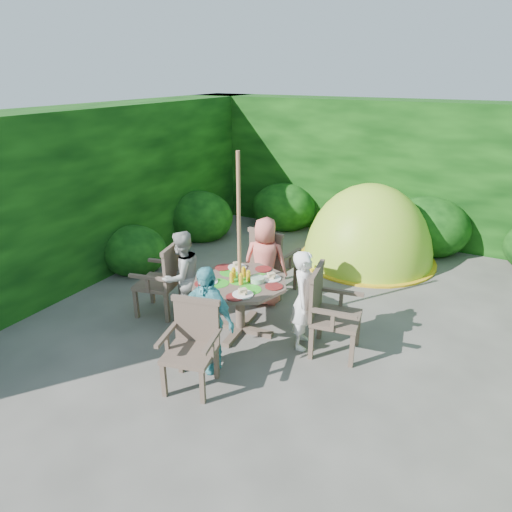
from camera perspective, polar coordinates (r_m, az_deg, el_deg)
The scene contains 13 objects.
ground at distance 5.87m, azimuth 8.78°, elevation -8.66°, with size 60.00×60.00×0.00m, color #4A4742.
hedge_enclosure at distance 6.57m, azimuth 13.53°, elevation 6.25°, with size 9.00×9.00×2.50m.
patio_table at distance 5.45m, azimuth -1.98°, elevation -4.11°, with size 1.28×1.28×0.81m.
parasol_pole at distance 5.24m, azimuth -2.10°, elevation 1.08°, with size 0.04×0.04×2.20m, color #8F5B39.
garden_chair_right at distance 5.16m, azimuth 9.13°, elevation -6.77°, with size 0.60×0.65×0.96m.
garden_chair_left at distance 6.00m, azimuth -11.53°, elevation -2.78°, with size 0.61×0.66×0.94m.
garden_chair_back at distance 6.41m, azimuth 1.98°, elevation -0.57°, with size 0.63×0.57×0.95m.
garden_chair_front at distance 4.67m, azimuth -7.96°, elevation -10.79°, with size 0.62×0.57×0.87m.
child_right at distance 5.19m, azimuth 6.04°, elevation -5.47°, with size 0.43×0.28×1.17m, color white.
child_left at distance 5.80m, azimuth -9.22°, elevation -2.51°, with size 0.57×0.45×1.18m, color #9E9E98.
child_back at distance 6.11m, azimuth 1.14°, elevation -0.72°, with size 0.60×0.39×1.22m, color #EA6E60.
child_front at distance 4.82m, azimuth -6.08°, elevation -7.77°, with size 0.69×0.29×1.18m, color #4CA7B3.
dome_tent at distance 7.98m, azimuth 13.60°, elevation -0.43°, with size 2.37×2.37×2.59m.
Camera 1 is at (1.61, -4.79, 2.99)m, focal length 32.00 mm.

